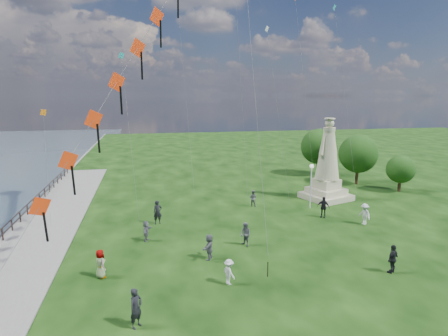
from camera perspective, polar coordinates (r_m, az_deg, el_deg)
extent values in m
cube|color=slate|center=(27.23, -28.56, -12.45)|extent=(5.00, 60.00, 0.10)
cylinder|color=black|center=(31.33, -30.68, -8.77)|extent=(0.11, 0.11, 1.00)
cylinder|color=black|center=(33.13, -29.60, -7.64)|extent=(0.11, 0.11, 1.00)
cylinder|color=black|center=(34.95, -28.63, -6.63)|extent=(0.11, 0.11, 1.00)
cylinder|color=black|center=(36.79, -27.77, -5.71)|extent=(0.11, 0.11, 1.00)
cylinder|color=black|center=(38.65, -26.99, -4.89)|extent=(0.11, 0.11, 1.00)
cylinder|color=black|center=(40.52, -26.28, -4.14)|extent=(0.11, 0.11, 1.00)
cylinder|color=black|center=(42.40, -25.64, -3.45)|extent=(0.11, 0.11, 1.00)
cylinder|color=black|center=(44.29, -25.05, -2.82)|extent=(0.11, 0.11, 1.00)
cylinder|color=black|center=(46.19, -24.52, -2.25)|extent=(0.11, 0.11, 1.00)
cylinder|color=black|center=(48.10, -24.02, -1.71)|extent=(0.11, 0.11, 1.00)
cylinder|color=black|center=(50.02, -23.56, -1.22)|extent=(0.11, 0.11, 1.00)
cylinder|color=black|center=(51.94, -23.14, -0.77)|extent=(0.11, 0.11, 1.00)
cylinder|color=black|center=(53.87, -22.75, -0.35)|extent=(0.11, 0.11, 1.00)
cube|color=beige|center=(39.23, 15.24, -4.16)|extent=(5.05, 5.05, 0.57)
cube|color=beige|center=(39.09, 15.29, -3.36)|extent=(3.85, 3.85, 0.57)
cube|color=beige|center=(38.92, 15.34, -2.27)|extent=(2.64, 2.64, 0.95)
cylinder|color=beige|center=(38.09, 15.75, 5.69)|extent=(1.44, 1.44, 0.38)
sphere|color=beige|center=(38.04, 15.80, 6.57)|extent=(0.87, 0.87, 0.87)
cylinder|color=beige|center=(38.01, 15.83, 7.26)|extent=(1.05, 1.05, 0.10)
cylinder|color=silver|center=(35.33, 13.08, -2.98)|extent=(0.12, 0.12, 3.84)
sphere|color=white|center=(34.91, 13.23, 0.27)|extent=(0.38, 0.38, 0.38)
cylinder|color=#382314|center=(46.70, 19.58, -0.98)|extent=(0.36, 0.36, 2.22)
sphere|color=#1B370F|center=(46.27, 19.78, 2.05)|extent=(4.45, 4.45, 4.45)
cylinder|color=#382314|center=(45.00, 25.15, -2.29)|extent=(0.36, 0.36, 1.51)
sphere|color=#1B370F|center=(44.67, 25.32, -0.16)|extent=(3.02, 3.02, 3.02)
cylinder|color=#382314|center=(50.78, 14.10, 0.29)|extent=(0.36, 0.36, 2.31)
sphere|color=#1B370F|center=(50.38, 14.24, 3.20)|extent=(4.62, 4.62, 4.62)
imported|color=black|center=(18.24, -13.27, -20.07)|extent=(0.79, 0.80, 1.87)
imported|color=#595960|center=(26.27, 3.29, -10.06)|extent=(0.83, 0.96, 1.68)
imported|color=silver|center=(21.34, 0.76, -15.56)|extent=(0.81, 1.05, 1.45)
imported|color=black|center=(24.58, 24.33, -12.50)|extent=(1.14, 0.93, 1.74)
imported|color=#595960|center=(27.68, -11.76, -9.37)|extent=(1.01, 1.51, 1.50)
imported|color=black|center=(30.97, -10.08, -6.66)|extent=(0.78, 0.58, 1.94)
imported|color=#595960|center=(35.42, 4.42, -4.61)|extent=(0.88, 0.78, 1.54)
imported|color=silver|center=(32.47, 20.64, -6.58)|extent=(0.82, 1.22, 1.72)
imported|color=black|center=(33.19, 14.89, -5.77)|extent=(1.17, 1.09, 1.82)
imported|color=#595960|center=(23.08, -18.32, -13.69)|extent=(0.83, 0.96, 1.67)
imported|color=#595960|center=(24.30, -2.26, -11.88)|extent=(1.26, 1.66, 1.65)
cube|color=#F1360E|center=(18.78, -26.24, -5.30)|extent=(0.87, 0.64, 1.03)
cube|color=black|center=(18.92, -25.54, -8.14)|extent=(0.10, 0.28, 1.48)
cube|color=#F1360E|center=(19.17, -22.65, 1.03)|extent=(0.87, 0.64, 1.03)
cube|color=black|center=(19.22, -21.97, -1.79)|extent=(0.10, 0.28, 1.48)
cube|color=#F1360E|center=(19.86, -19.25, 7.00)|extent=(0.87, 0.64, 1.03)
cube|color=black|center=(19.82, -18.60, 4.28)|extent=(0.10, 0.28, 1.48)
cube|color=#F1360E|center=(20.81, -16.04, 12.49)|extent=(0.87, 0.64, 1.03)
cube|color=black|center=(20.69, -15.41, 9.90)|extent=(0.10, 0.28, 1.48)
cube|color=#F1360E|center=(21.99, -13.02, 17.41)|extent=(0.87, 0.64, 1.03)
cube|color=black|center=(21.80, -12.42, 14.98)|extent=(0.10, 0.28, 1.48)
cube|color=#F1360E|center=(23.36, -10.19, 21.74)|extent=(0.87, 0.64, 1.03)
cube|color=black|center=(23.11, -9.63, 19.49)|extent=(0.10, 0.28, 1.48)
cube|color=black|center=(24.60, -7.02, 23.45)|extent=(0.10, 0.28, 1.48)
cylinder|color=black|center=(22.38, 6.68, -15.09)|extent=(0.06, 0.06, 0.90)
cube|color=teal|center=(35.62, -15.39, 16.19)|extent=(0.51, 0.39, 0.57)
cylinder|color=#595959|center=(33.09, -14.16, 4.80)|extent=(1.02, 5.02, 13.70)
cube|color=silver|center=(40.08, 6.57, 20.34)|extent=(0.51, 0.39, 0.57)
cylinder|color=#595959|center=(37.38, 8.25, 8.06)|extent=(1.02, 5.02, 16.79)
cylinder|color=#595959|center=(41.75, 12.27, 10.88)|extent=(1.02, 5.02, 20.67)
cylinder|color=#595959|center=(40.89, -5.96, 12.14)|extent=(1.02, 5.02, 22.19)
cube|color=orange|center=(36.19, -25.82, 7.63)|extent=(0.51, 0.39, 0.57)
cylinder|color=#595959|center=(34.11, -25.36, 0.08)|extent=(1.02, 5.01, 8.79)
cylinder|color=#595959|center=(39.78, 2.17, 19.51)|extent=(1.02, 5.02, 32.26)
cube|color=teal|center=(44.15, 16.47, 22.42)|extent=(0.51, 0.39, 0.57)
cylinder|color=#595959|center=(41.25, 18.02, 9.66)|extent=(1.02, 5.02, 19.31)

